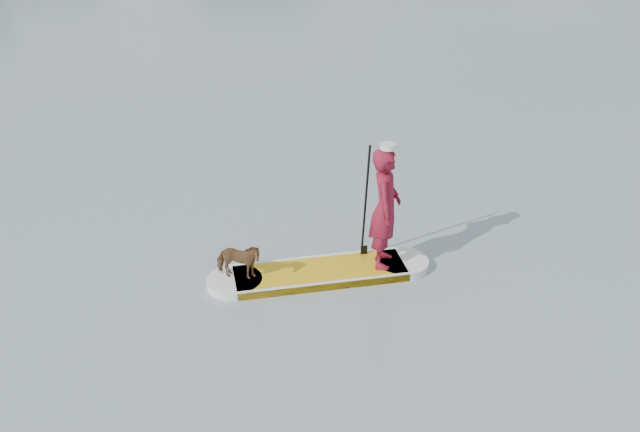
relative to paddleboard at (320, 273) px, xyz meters
name	(u,v)px	position (x,y,z in m)	size (l,w,h in m)	color
ground	(185,208)	(-1.36, 2.91, -0.06)	(140.00, 140.00, 0.00)	slate
paddleboard	(320,273)	(0.00, 0.00, 0.00)	(3.26, 1.26, 0.12)	gold
paddler	(385,208)	(0.93, -0.17, 0.97)	(0.66, 0.43, 1.82)	maroon
white_cap	(388,146)	(0.93, -0.17, 1.91)	(0.22, 0.22, 0.07)	silver
dog	(238,261)	(-1.16, 0.22, 0.35)	(0.31, 0.68, 0.57)	#57341E
paddle	(365,214)	(0.78, 0.15, 0.74)	(0.10, 0.30, 2.00)	black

